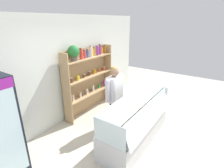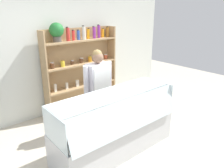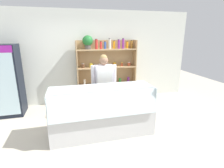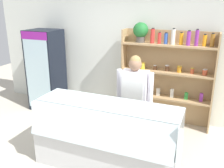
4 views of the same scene
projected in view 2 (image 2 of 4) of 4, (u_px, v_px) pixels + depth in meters
ground_plane at (104, 154)px, 3.56m from camera, size 12.00×12.00×0.00m
back_wall at (45, 54)px, 4.56m from camera, size 6.80×0.10×2.70m
shelving_unit at (78, 61)px, 4.86m from camera, size 1.76×0.29×2.00m
deli_display_case at (115, 134)px, 3.57m from camera, size 2.09×0.75×1.01m
shop_clerk at (98, 85)px, 3.99m from camera, size 0.61×0.25×1.58m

